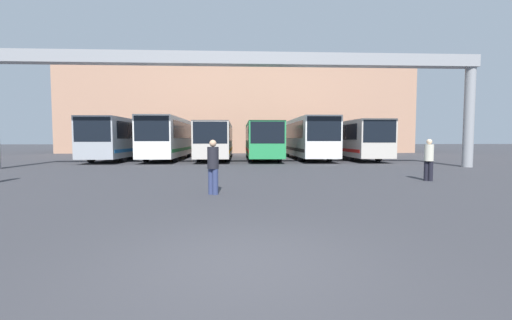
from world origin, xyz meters
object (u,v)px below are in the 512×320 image
(bus_slot_0, at_px, (121,137))
(bus_slot_1, at_px, (170,136))
(bus_slot_3, at_px, (262,139))
(bus_slot_4, at_px, (306,136))
(pedestrian_near_left, at_px, (429,159))
(pedestrian_far_center, at_px, (213,166))
(bus_slot_2, at_px, (216,139))
(bus_slot_5, at_px, (350,138))

(bus_slot_0, distance_m, bus_slot_1, 3.85)
(bus_slot_3, distance_m, bus_slot_4, 3.91)
(bus_slot_1, bearing_deg, pedestrian_near_left, -48.18)
(bus_slot_0, height_order, pedestrian_far_center, bus_slot_0)
(bus_slot_1, relative_size, pedestrian_near_left, 6.85)
(bus_slot_3, bearing_deg, bus_slot_2, 167.91)
(pedestrian_far_center, distance_m, pedestrian_near_left, 9.10)
(bus_slot_2, bearing_deg, pedestrian_far_center, -86.58)
(bus_slot_3, relative_size, pedestrian_near_left, 6.21)
(bus_slot_0, xyz_separation_m, bus_slot_2, (7.65, 0.66, -0.16))
(bus_slot_0, distance_m, bus_slot_5, 19.15)
(bus_slot_1, relative_size, bus_slot_2, 0.96)
(bus_slot_0, bearing_deg, pedestrian_far_center, -63.71)
(bus_slot_1, height_order, bus_slot_5, bus_slot_1)
(bus_slot_0, distance_m, pedestrian_near_left, 22.77)
(bus_slot_0, relative_size, bus_slot_4, 0.90)
(bus_slot_3, bearing_deg, pedestrian_near_left, -68.05)
(bus_slot_1, bearing_deg, bus_slot_2, 4.02)
(bus_slot_3, height_order, pedestrian_near_left, bus_slot_3)
(bus_slot_4, distance_m, bus_slot_5, 3.83)
(bus_slot_2, relative_size, pedestrian_far_center, 7.25)
(bus_slot_5, bearing_deg, bus_slot_3, -173.40)
(pedestrian_near_left, bearing_deg, bus_slot_4, -41.01)
(bus_slot_4, bearing_deg, bus_slot_5, 1.37)
(bus_slot_5, bearing_deg, pedestrian_near_left, -96.59)
(bus_slot_2, relative_size, bus_slot_3, 1.15)
(pedestrian_far_center, bearing_deg, bus_slot_5, -85.77)
(bus_slot_2, height_order, bus_slot_4, bus_slot_4)
(pedestrian_near_left, bearing_deg, bus_slot_3, -26.64)
(bus_slot_3, height_order, bus_slot_5, bus_slot_5)
(bus_slot_1, bearing_deg, bus_slot_5, 1.25)
(bus_slot_3, bearing_deg, bus_slot_1, 175.88)
(bus_slot_5, distance_m, pedestrian_far_center, 21.18)
(bus_slot_2, distance_m, pedestrian_near_left, 18.20)
(bus_slot_4, bearing_deg, bus_slot_2, 179.80)
(bus_slot_4, height_order, pedestrian_far_center, bus_slot_4)
(bus_slot_0, height_order, pedestrian_near_left, bus_slot_0)
(bus_slot_0, xyz_separation_m, pedestrian_near_left, (17.35, -14.72, -0.96))
(pedestrian_near_left, bearing_deg, pedestrian_far_center, 60.63)
(bus_slot_4, bearing_deg, bus_slot_1, -178.79)
(bus_slot_1, height_order, bus_slot_4, same)
(bus_slot_0, relative_size, bus_slot_1, 0.93)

